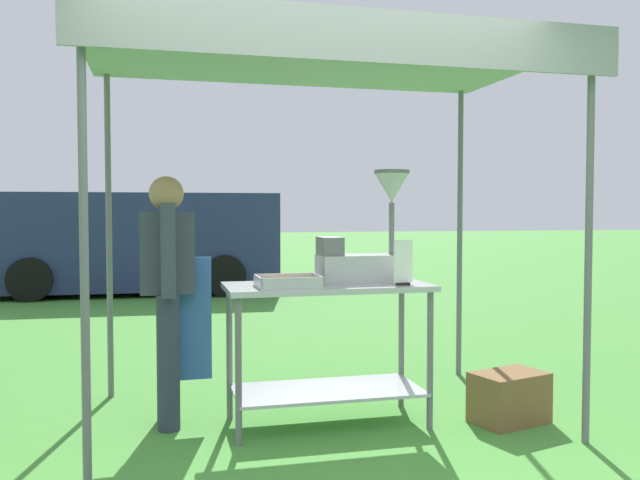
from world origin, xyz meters
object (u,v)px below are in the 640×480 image
object	(u,v)px
stall_canopy	(324,65)
van_navy	(133,241)
donut_tray	(288,283)
donut_cart	(327,324)
donut_fryer	(366,245)
vendor	(168,286)
supply_crate	(509,398)
menu_sign	(403,265)

from	to	relation	value
stall_canopy	van_navy	bearing A→B (deg)	100.95
van_navy	donut_tray	bearing A→B (deg)	-81.31
donut_cart	donut_fryer	xyz separation A→B (m)	(0.29, 0.09, 0.51)
van_navy	vendor	bearing A→B (deg)	-86.41
vendor	supply_crate	size ratio (longest dim) A/B	3.00
donut_fryer	menu_sign	world-z (taller)	donut_fryer
donut_tray	van_navy	distance (m)	7.88
stall_canopy	supply_crate	bearing A→B (deg)	-16.74
donut_fryer	menu_sign	distance (m)	0.33
donut_fryer	supply_crate	world-z (taller)	donut_fryer
stall_canopy	menu_sign	xyz separation A→B (m)	(0.45, -0.28, -1.30)
donut_fryer	donut_tray	bearing A→B (deg)	-161.18
stall_canopy	donut_cart	distance (m)	1.69
van_navy	stall_canopy	bearing A→B (deg)	-79.05
donut_tray	donut_fryer	size ratio (longest dim) A/B	0.52
donut_cart	vendor	bearing A→B (deg)	167.23
donut_tray	van_navy	size ratio (longest dim) A/B	0.08
menu_sign	vendor	xyz separation A→B (m)	(-1.45, 0.40, -0.14)
donut_cart	menu_sign	bearing A→B (deg)	-21.32
donut_cart	donut_fryer	distance (m)	0.59
vendor	van_navy	world-z (taller)	van_navy
donut_fryer	van_navy	size ratio (longest dim) A/B	0.15
stall_canopy	menu_sign	bearing A→B (deg)	-31.37
donut_cart	donut_fryer	world-z (taller)	donut_fryer
donut_cart	stall_canopy	bearing A→B (deg)	90.00
donut_fryer	vendor	distance (m)	1.32
donut_tray	vendor	world-z (taller)	vendor
menu_sign	donut_tray	bearing A→B (deg)	174.24
donut_cart	supply_crate	size ratio (longest dim) A/B	2.45
stall_canopy	donut_tray	world-z (taller)	stall_canopy
donut_cart	vendor	xyz separation A→B (m)	(-1.00, 0.23, 0.25)
supply_crate	van_navy	distance (m)	8.39
stall_canopy	donut_cart	bearing A→B (deg)	-90.00
stall_canopy	donut_tray	xyz separation A→B (m)	(-0.28, -0.20, -1.40)
donut_fryer	vendor	xyz separation A→B (m)	(-1.29, 0.14, -0.26)
vendor	van_navy	xyz separation A→B (m)	(-0.47, 7.46, -0.03)
donut_cart	supply_crate	distance (m)	1.29
stall_canopy	supply_crate	xyz separation A→B (m)	(1.17, -0.35, -2.17)
stall_canopy	van_navy	distance (m)	7.86
donut_cart	van_navy	world-z (taller)	van_navy
stall_canopy	menu_sign	size ratio (longest dim) A/B	10.51
stall_canopy	van_navy	size ratio (longest dim) A/B	0.62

